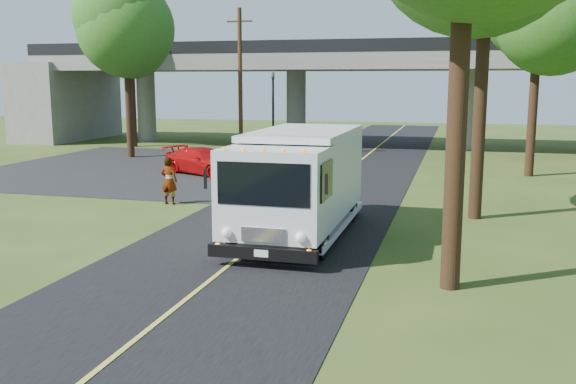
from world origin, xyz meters
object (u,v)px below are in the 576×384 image
(red_sedan, at_px, (204,161))
(tree_left_far, at_px, (132,40))
(utility_pole, at_px, (240,82))
(step_van, at_px, (299,180))
(pedestrian, at_px, (169,181))
(traffic_signal, at_px, (273,104))
(tree_right_far, at_px, (545,3))
(tree_left_lot, at_px, (127,26))

(red_sedan, bearing_deg, tree_left_far, 65.27)
(utility_pole, bearing_deg, step_van, -66.11)
(step_van, bearing_deg, red_sedan, 124.50)
(tree_left_far, distance_m, pedestrian, 23.43)
(traffic_signal, relative_size, tree_right_far, 0.47)
(step_van, bearing_deg, utility_pole, 114.11)
(traffic_signal, distance_m, tree_left_lot, 10.01)
(tree_left_lot, height_order, red_sedan, tree_left_lot)
(tree_left_lot, height_order, tree_left_far, tree_left_lot)
(tree_left_far, height_order, step_van, tree_left_far)
(utility_pole, height_order, pedestrian, utility_pole)
(tree_right_far, height_order, pedestrian, tree_right_far)
(step_van, relative_size, red_sedan, 1.64)
(red_sedan, bearing_deg, traffic_signal, 18.92)
(utility_pole, bearing_deg, tree_right_far, -14.00)
(pedestrian, bearing_deg, traffic_signal, -84.78)
(traffic_signal, height_order, pedestrian, traffic_signal)
(tree_right_far, distance_m, tree_left_far, 27.22)
(tree_right_far, height_order, tree_left_lot, tree_right_far)
(traffic_signal, distance_m, tree_left_far, 11.75)
(traffic_signal, xyz_separation_m, red_sedan, (-0.90, -9.56, -2.53))
(traffic_signal, relative_size, tree_left_lot, 0.50)
(tree_left_lot, bearing_deg, red_sedan, -38.03)
(step_van, height_order, pedestrian, step_van)
(tree_left_lot, xyz_separation_m, pedestrian, (8.70, -13.21, -6.99))
(tree_left_lot, bearing_deg, tree_right_far, -4.97)
(traffic_signal, relative_size, utility_pole, 0.58)
(traffic_signal, relative_size, step_van, 0.68)
(traffic_signal, relative_size, pedestrian, 2.85)
(traffic_signal, bearing_deg, tree_left_far, 170.35)
(tree_left_far, distance_m, red_sedan, 16.54)
(traffic_signal, bearing_deg, utility_pole, -126.87)
(traffic_signal, distance_m, tree_right_far, 17.18)
(step_van, bearing_deg, traffic_signal, 108.47)
(tree_right_far, distance_m, tree_left_lot, 23.09)
(utility_pole, height_order, tree_left_far, tree_left_far)
(tree_right_far, xyz_separation_m, step_van, (-8.26, -14.90, -6.56))
(tree_left_far, bearing_deg, tree_left_lot, -63.43)
(tree_left_lot, height_order, pedestrian, tree_left_lot)
(red_sedan, bearing_deg, tree_left_lot, 76.27)
(traffic_signal, distance_m, utility_pole, 2.86)
(tree_right_far, bearing_deg, utility_pole, 166.00)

